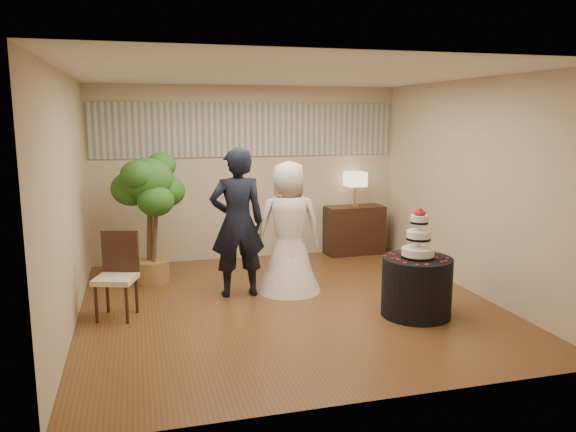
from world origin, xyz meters
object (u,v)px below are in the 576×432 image
object	(u,v)px
cake_table	(417,287)
table_lamp	(355,189)
wedding_cake	(419,233)
console	(354,230)
groom	(237,223)
bride	(289,227)
side_chair	(116,276)
ficus_tree	(149,218)

from	to	relation	value
cake_table	table_lamp	size ratio (longest dim) A/B	1.40
wedding_cake	console	distance (m)	3.10
groom	bride	size ratio (longest dim) A/B	1.11
groom	side_chair	size ratio (longest dim) A/B	1.94
bride	console	xyz separation A→B (m)	(1.62, 1.70, -0.47)
groom	console	bearing A→B (deg)	-142.74
bride	wedding_cake	xyz separation A→B (m)	(1.20, -1.31, 0.12)
bride	ficus_tree	bearing A→B (deg)	-21.51
groom	console	distance (m)	2.93
cake_table	side_chair	bearing A→B (deg)	166.21
cake_table	ficus_tree	xyz separation A→B (m)	(-2.96, 2.20, 0.58)
groom	table_lamp	distance (m)	2.88
wedding_cake	ficus_tree	bearing A→B (deg)	143.48
side_chair	console	bearing A→B (deg)	47.68
ficus_tree	side_chair	world-z (taller)	ficus_tree
console	ficus_tree	world-z (taller)	ficus_tree
groom	ficus_tree	xyz separation A→B (m)	(-1.08, 0.90, -0.04)
groom	cake_table	size ratio (longest dim) A/B	2.39
side_chair	ficus_tree	bearing A→B (deg)	90.29
ficus_tree	groom	bearing A→B (deg)	-39.81
wedding_cake	ficus_tree	size ratio (longest dim) A/B	0.32
bride	console	world-z (taller)	bride
cake_table	side_chair	xyz separation A→B (m)	(-3.40, 0.83, 0.15)
table_lamp	ficus_tree	xyz separation A→B (m)	(-3.39, -0.82, -0.18)
console	side_chair	xyz separation A→B (m)	(-3.82, -2.18, 0.09)
console	table_lamp	bearing A→B (deg)	0.00
table_lamp	ficus_tree	bearing A→B (deg)	-166.36
bride	ficus_tree	xyz separation A→B (m)	(-1.77, 0.88, 0.05)
side_chair	bride	bearing A→B (deg)	30.23
groom	side_chair	world-z (taller)	groom
cake_table	groom	bearing A→B (deg)	145.49
groom	cake_table	distance (m)	2.37
wedding_cake	bride	bearing A→B (deg)	132.31
cake_table	table_lamp	world-z (taller)	table_lamp
groom	table_lamp	xyz separation A→B (m)	(2.31, 1.72, 0.14)
console	bride	bearing A→B (deg)	-135.49
cake_table	bride	bearing A→B (deg)	132.31
groom	console	xyz separation A→B (m)	(2.31, 1.72, -0.56)
groom	ficus_tree	size ratio (longest dim) A/B	1.04
cake_table	console	distance (m)	3.05
bride	table_lamp	world-z (taller)	bride
ficus_tree	side_chair	bearing A→B (deg)	-107.64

